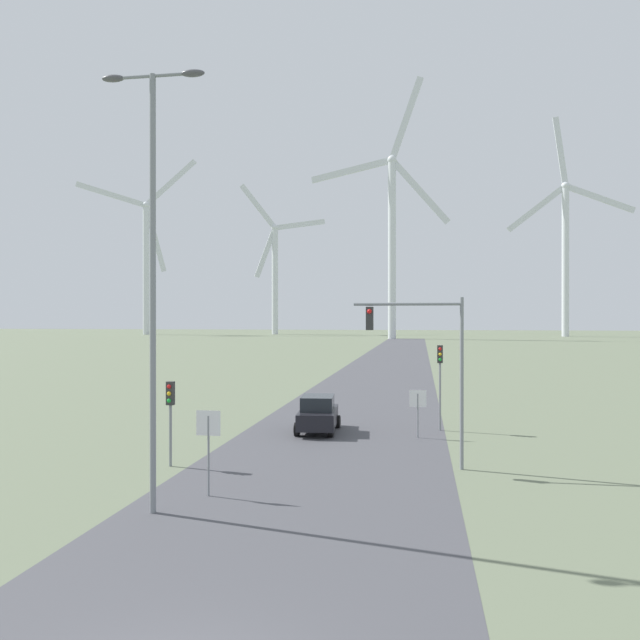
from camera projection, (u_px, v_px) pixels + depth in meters
road_surface at (378, 381)px, 56.68m from camera, size 10.00×240.00×0.01m
streetlamp at (153, 247)px, 18.21m from camera, size 3.17×0.32×12.88m
stop_sign_near at (208, 436)px, 19.94m from camera, size 0.81×0.07×2.75m
stop_sign_far at (418, 405)px, 29.65m from camera, size 0.81×0.07×2.28m
traffic_light_post_near_left at (170, 404)px, 23.94m from camera, size 0.28×0.33×3.26m
traffic_light_post_near_right at (440, 368)px, 31.59m from camera, size 0.28×0.34×4.33m
traffic_light_mast_overhead at (425, 348)px, 23.66m from camera, size 4.16×0.34×6.49m
car_approaching at (318, 414)px, 31.18m from camera, size 2.12×4.23×1.83m
wind_turbine_far_left at (146, 253)px, 218.96m from camera, size 37.19×17.68×62.89m
wind_turbine_left at (275, 267)px, 222.96m from camera, size 28.52×14.13×53.21m
wind_turbine_center at (392, 227)px, 174.14m from camera, size 39.35×4.80×72.65m
wind_turbine_right at (565, 243)px, 195.55m from camera, size 38.56×2.60×69.17m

